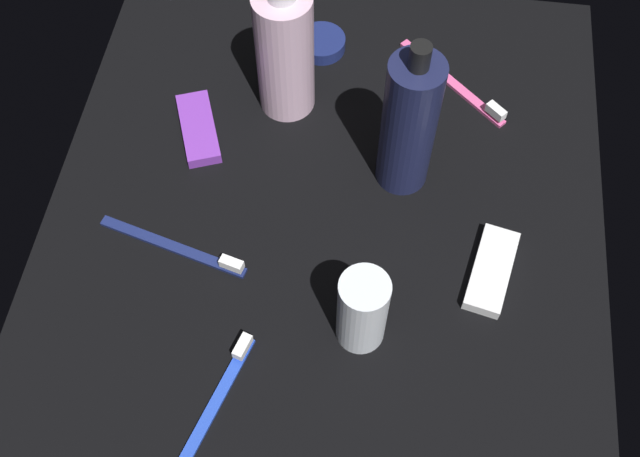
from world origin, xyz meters
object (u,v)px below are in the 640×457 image
object	(u,v)px
lotion_bottle	(409,125)
snack_bar_white	(491,270)
toothbrush_navy	(181,248)
cream_tin_left	(322,43)
toothbrush_pink	(458,85)
snack_bar_purple	(198,128)
bodywash_bottle	(285,52)
toothbrush_blue	(214,404)
deodorant_stick	(362,310)

from	to	relation	value
lotion_bottle	snack_bar_white	distance (cm)	18.32
toothbrush_navy	cream_tin_left	world-z (taller)	toothbrush_navy
toothbrush_navy	toothbrush_pink	bearing A→B (deg)	133.18
snack_bar_purple	cream_tin_left	distance (cm)	20.58
snack_bar_purple	bodywash_bottle	bearing A→B (deg)	101.23
snack_bar_white	toothbrush_blue	bearing A→B (deg)	-43.43
snack_bar_purple	cream_tin_left	bearing A→B (deg)	119.26
toothbrush_pink	toothbrush_blue	bearing A→B (deg)	-26.61
deodorant_stick	toothbrush_pink	bearing A→B (deg)	165.79
toothbrush_blue	cream_tin_left	xyz separation A→B (cm)	(-49.40, 4.30, 0.28)
toothbrush_blue	snack_bar_white	xyz separation A→B (cm)	(-18.71, 27.16, 0.14)
snack_bar_white	bodywash_bottle	bearing A→B (deg)	-117.25
lotion_bottle	toothbrush_navy	size ratio (longest dim) A/B	1.21
toothbrush_navy	snack_bar_white	xyz separation A→B (cm)	(-1.75, 34.39, 0.14)
lotion_bottle	deodorant_stick	world-z (taller)	lotion_bottle
toothbrush_navy	snack_bar_white	world-z (taller)	toothbrush_navy
bodywash_bottle	toothbrush_pink	size ratio (longest dim) A/B	1.37
lotion_bottle	cream_tin_left	size ratio (longest dim) A/B	3.41
toothbrush_navy	cream_tin_left	xyz separation A→B (cm)	(-32.44, 11.52, 0.28)
toothbrush_navy	cream_tin_left	size ratio (longest dim) A/B	2.83
snack_bar_white	cream_tin_left	world-z (taller)	cream_tin_left
deodorant_stick	bodywash_bottle	bearing A→B (deg)	-157.49
toothbrush_pink	snack_bar_purple	size ratio (longest dim) A/B	1.35
toothbrush_navy	toothbrush_pink	distance (cm)	40.70
snack_bar_purple	cream_tin_left	size ratio (longest dim) A/B	1.66
snack_bar_white	lotion_bottle	bearing A→B (deg)	-125.73
bodywash_bottle	cream_tin_left	size ratio (longest dim) A/B	3.07
toothbrush_pink	cream_tin_left	world-z (taller)	toothbrush_pink
deodorant_stick	cream_tin_left	xyz separation A→B (cm)	(-39.45, -9.33, -4.54)
toothbrush_pink	toothbrush_blue	distance (cm)	50.12
toothbrush_navy	toothbrush_blue	distance (cm)	18.44
lotion_bottle	toothbrush_navy	world-z (taller)	lotion_bottle
toothbrush_blue	bodywash_bottle	bearing A→B (deg)	178.26
toothbrush_blue	lotion_bottle	bearing A→B (deg)	151.93
deodorant_stick	snack_bar_purple	world-z (taller)	deodorant_stick
toothbrush_navy	snack_bar_purple	bearing A→B (deg)	-174.51
cream_tin_left	toothbrush_blue	bearing A→B (deg)	-4.97
snack_bar_purple	toothbrush_blue	bearing A→B (deg)	-6.41
toothbrush_navy	cream_tin_left	bearing A→B (deg)	160.45
toothbrush_blue	cream_tin_left	size ratio (longest dim) A/B	2.80
deodorant_stick	cream_tin_left	distance (cm)	40.79
toothbrush_navy	toothbrush_pink	world-z (taller)	same
bodywash_bottle	snack_bar_purple	bearing A→B (deg)	-57.63
toothbrush_navy	snack_bar_white	bearing A→B (deg)	92.91
toothbrush_pink	cream_tin_left	xyz separation A→B (cm)	(-4.59, -18.15, 0.28)
bodywash_bottle	toothbrush_blue	bearing A→B (deg)	-1.74
deodorant_stick	snack_bar_purple	size ratio (longest dim) A/B	1.04
toothbrush_pink	toothbrush_blue	world-z (taller)	same
toothbrush_pink	cream_tin_left	bearing A→B (deg)	-104.20
lotion_bottle	bodywash_bottle	xyz separation A→B (cm)	(-9.28, -15.12, -0.73)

